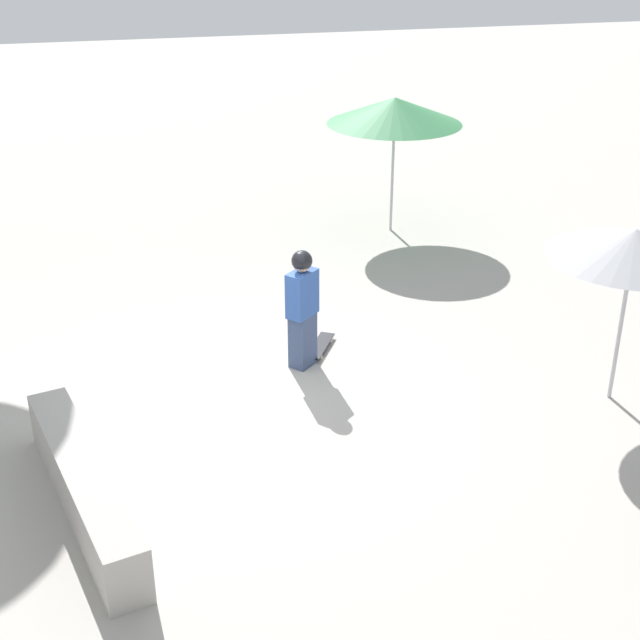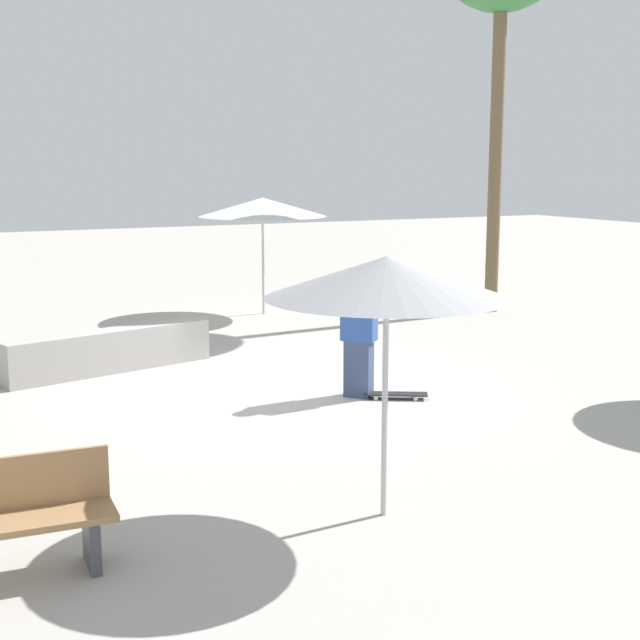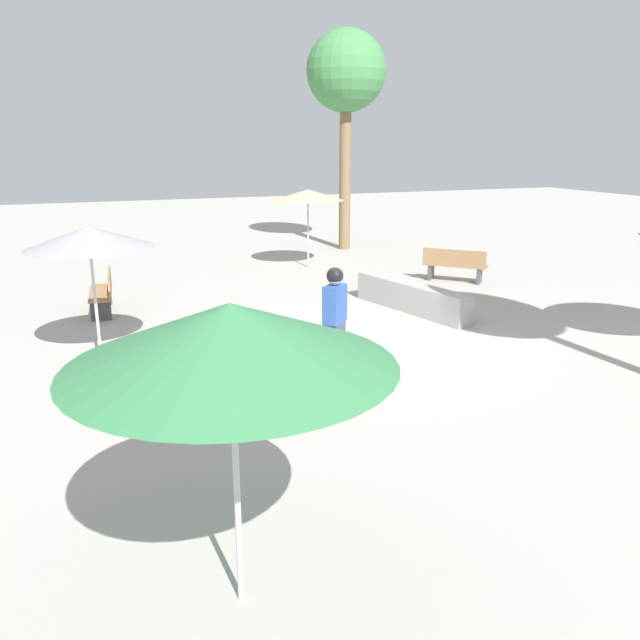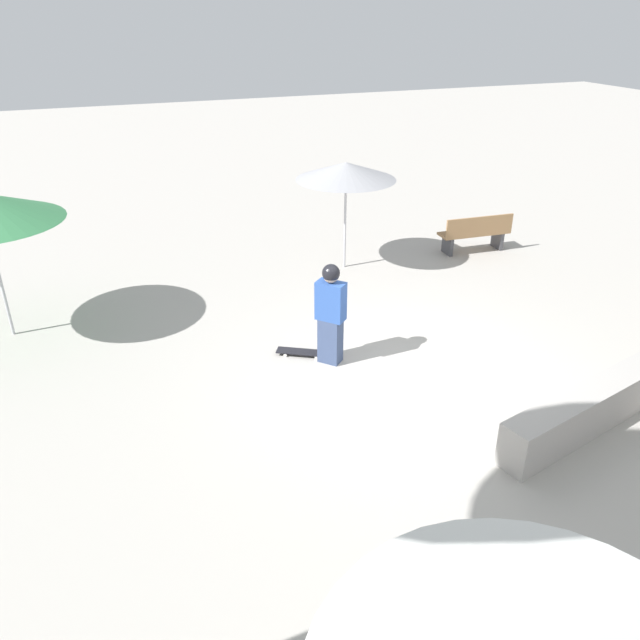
% 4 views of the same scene
% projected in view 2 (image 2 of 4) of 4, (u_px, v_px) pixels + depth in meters
% --- Properties ---
extents(ground_plane, '(60.00, 60.00, 0.00)m').
position_uv_depth(ground_plane, '(270.00, 388.00, 11.75)').
color(ground_plane, '#ADA8A0').
extents(skater_main, '(0.46, 0.48, 1.61)m').
position_uv_depth(skater_main, '(359.00, 329.00, 11.20)').
color(skater_main, '#38476B').
rests_on(skater_main, ground_plane).
extents(skateboard, '(0.79, 0.58, 0.07)m').
position_uv_depth(skateboard, '(396.00, 394.00, 11.21)').
color(skateboard, black).
rests_on(skateboard, ground_plane).
extents(concrete_ledge, '(3.10, 1.15, 0.60)m').
position_uv_depth(concrete_ledge, '(110.00, 351.00, 12.64)').
color(concrete_ledge, '#A8A39E').
rests_on(concrete_ledge, ground_plane).
extents(shade_umbrella_white, '(2.49, 2.49, 2.27)m').
position_uv_depth(shade_umbrella_white, '(263.00, 207.00, 17.25)').
color(shade_umbrella_white, '#B7B7BC').
rests_on(shade_umbrella_white, ground_plane).
extents(shade_umbrella_grey, '(1.99, 1.99, 2.19)m').
position_uv_depth(shade_umbrella_grey, '(386.00, 277.00, 7.17)').
color(shade_umbrella_grey, '#B7B7BC').
rests_on(shade_umbrella_grey, ground_plane).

